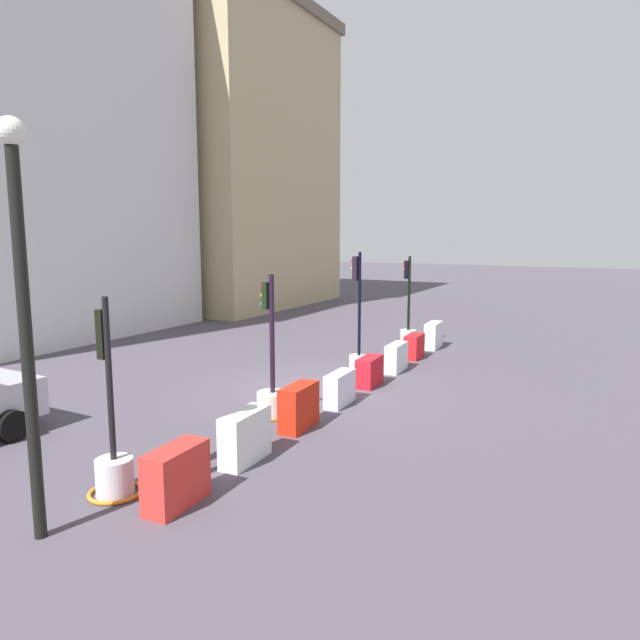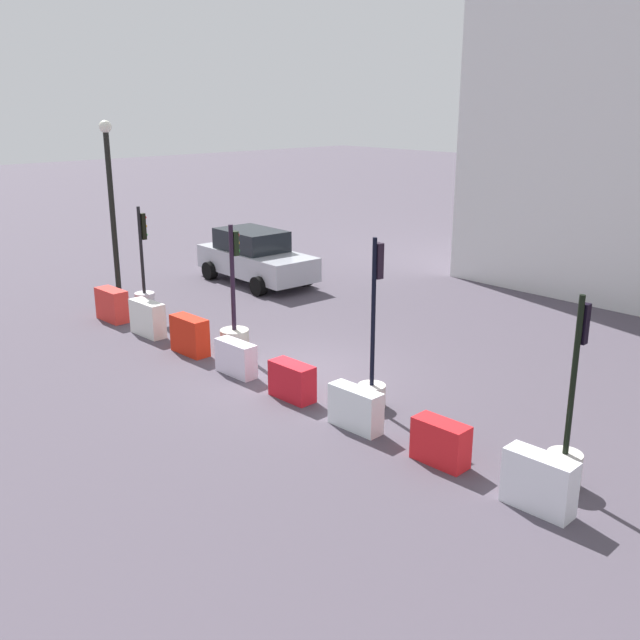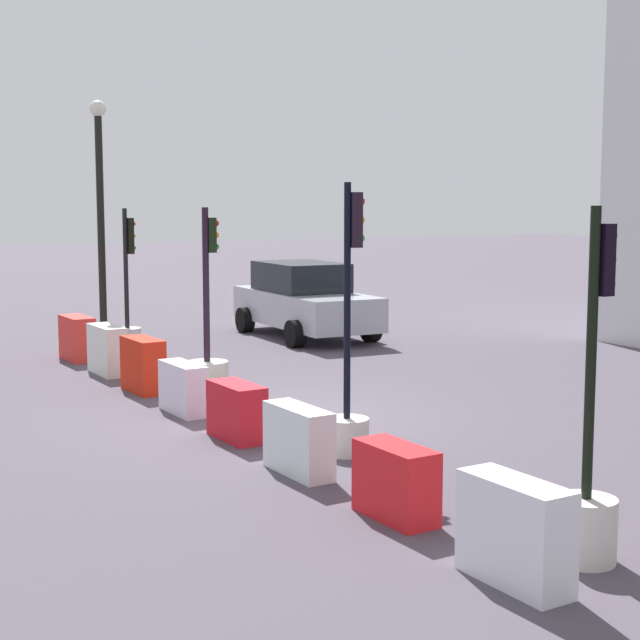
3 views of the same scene
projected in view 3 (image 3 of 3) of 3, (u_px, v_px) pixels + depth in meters
ground_plane at (277, 417)px, 14.55m from camera, size 120.00×120.00×0.00m
traffic_light_0 at (128, 332)px, 20.37m from camera, size 0.84×0.84×3.08m
traffic_light_1 at (208, 363)px, 16.45m from camera, size 0.95×0.95×3.12m
traffic_light_2 at (348, 397)px, 12.35m from camera, size 0.57×0.57×3.46m
traffic_light_3 at (587, 495)px, 8.66m from camera, size 0.56×0.56×3.19m
construction_barrier_0 at (77, 338)px, 19.71m from camera, size 1.10×0.49×0.90m
construction_barrier_1 at (107, 350)px, 18.13m from camera, size 1.16×0.44×0.91m
construction_barrier_2 at (143, 365)px, 16.44m from camera, size 1.10×0.46×0.92m
construction_barrier_3 at (183, 388)px, 14.78m from camera, size 1.09×0.41×0.77m
construction_barrier_4 at (237, 412)px, 13.16m from camera, size 1.04×0.48×0.77m
construction_barrier_5 at (298, 440)px, 11.49m from camera, size 1.12×0.41×0.81m
construction_barrier_6 at (396, 482)px, 9.86m from camera, size 1.00×0.46×0.76m
construction_barrier_7 at (515, 532)px, 8.16m from camera, size 1.10×0.44×0.90m
car_silver_hatchback at (304, 300)px, 23.12m from camera, size 4.65×2.33×1.77m
street_lamp_post at (100, 201)px, 21.18m from camera, size 0.36×0.36×5.39m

